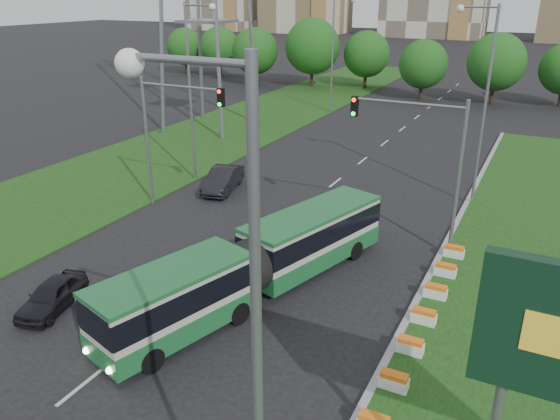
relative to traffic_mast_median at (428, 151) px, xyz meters
The scene contains 13 objects.
ground 12.31m from the traffic_mast_median, 115.54° to the right, with size 360.00×360.00×0.00m, color black.
median_kerb 5.77m from the traffic_mast_median, 57.56° to the right, with size 0.30×60.00×0.18m, color #969696.
left_verge 27.78m from the traffic_mast_median, 146.63° to the left, with size 12.00×110.00×0.10m, color #184012.
lane_markings 13.75m from the traffic_mast_median, 127.88° to the left, with size 0.20×100.00×0.01m, color beige, non-canonical shape.
flower_planters 10.60m from the traffic_mast_median, 78.20° to the right, with size 1.10×18.10×0.60m, color white, non-canonical shape.
traffic_mast_median is the anchor object (origin of this frame).
traffic_mast_left 15.19m from the traffic_mast_median, behind, with size 5.76×0.32×8.00m.
street_lamps 7.81m from the traffic_mast_median, behind, with size 36.00×60.00×12.00m, color gray, non-canonical shape.
articulated_bus 10.31m from the traffic_mast_median, 125.02° to the right, with size 2.41×15.46×2.55m.
car_left_near 18.56m from the traffic_mast_median, 134.31° to the right, with size 1.51×3.75×1.28m, color black.
car_left_far 15.08m from the traffic_mast_median, 167.57° to the left, with size 1.64×4.71×1.55m, color black.
pedestrian 17.03m from the traffic_mast_median, 118.17° to the right, with size 0.63×0.41×1.72m, color gray.
shopping_trolley 17.14m from the traffic_mast_median, 121.31° to the right, with size 0.32×0.33×0.54m.
Camera 1 is at (9.97, -16.44, 12.72)m, focal length 35.00 mm.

